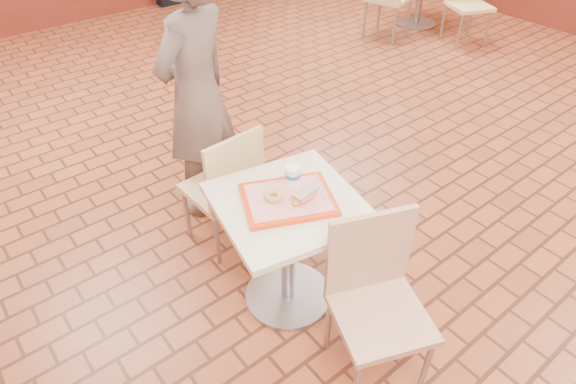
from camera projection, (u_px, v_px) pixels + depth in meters
wainscot_band at (410, 119)px, 3.43m from camera, size 8.00×10.00×1.00m
main_table at (288, 236)px, 2.51m from camera, size 0.69×0.69×0.72m
chair_main_front at (376, 294)px, 2.20m from camera, size 0.53×0.53×0.89m
chair_main_back at (227, 185)px, 2.87m from camera, size 0.41×0.41×0.85m
customer at (197, 95)px, 2.96m from camera, size 0.73×0.61×1.70m
serving_tray at (288, 199)px, 2.35m from camera, size 0.44×0.34×0.03m
ring_donut at (274, 196)px, 2.33m from camera, size 0.12×0.12×0.03m
long_john_donut at (305, 195)px, 2.32m from camera, size 0.17×0.10×0.05m
paper_cup at (293, 175)px, 2.40m from camera, size 0.08×0.08×0.10m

